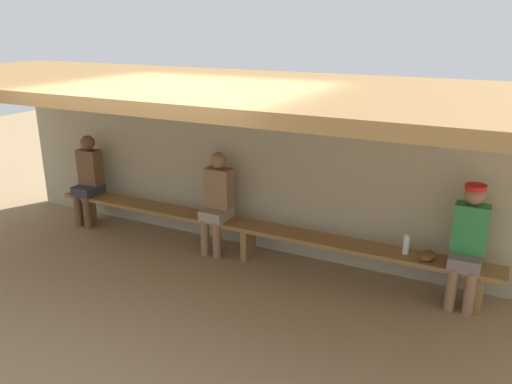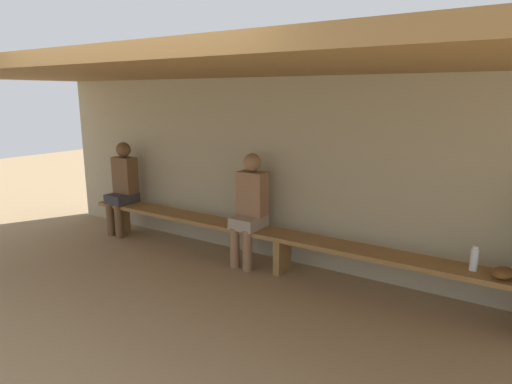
{
  "view_description": "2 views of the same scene",
  "coord_description": "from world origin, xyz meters",
  "px_view_note": "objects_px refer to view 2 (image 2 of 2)",
  "views": [
    {
      "loc": [
        2.79,
        -3.77,
        2.89
      ],
      "look_at": [
        0.34,
        1.09,
        1.08
      ],
      "focal_mm": 35.81,
      "sensor_mm": 36.0,
      "label": 1
    },
    {
      "loc": [
        2.35,
        -2.6,
        2.0
      ],
      "look_at": [
        -0.12,
        1.19,
        1.0
      ],
      "focal_mm": 30.89,
      "sensor_mm": 36.0,
      "label": 2
    }
  ],
  "objects_px": {
    "player_near_post": "(122,185)",
    "bench": "(282,240)",
    "water_bottle_orange": "(474,259)",
    "baseball_glove_dark_brown": "(503,273)",
    "player_shirtless_tan": "(250,205)"
  },
  "relations": [
    {
      "from": "player_shirtless_tan",
      "to": "player_near_post",
      "type": "bearing_deg",
      "value": 180.0
    },
    {
      "from": "bench",
      "to": "water_bottle_orange",
      "type": "distance_m",
      "value": 1.97
    },
    {
      "from": "bench",
      "to": "water_bottle_orange",
      "type": "relative_size",
      "value": 26.26
    },
    {
      "from": "water_bottle_orange",
      "to": "bench",
      "type": "bearing_deg",
      "value": -179.62
    },
    {
      "from": "bench",
      "to": "player_shirtless_tan",
      "type": "xyz_separation_m",
      "value": [
        -0.45,
        0.0,
        0.34
      ]
    },
    {
      "from": "player_shirtless_tan",
      "to": "baseball_glove_dark_brown",
      "type": "xyz_separation_m",
      "value": [
        2.65,
        -0.03,
        -0.22
      ]
    },
    {
      "from": "player_near_post",
      "to": "baseball_glove_dark_brown",
      "type": "relative_size",
      "value": 5.56
    },
    {
      "from": "baseball_glove_dark_brown",
      "to": "bench",
      "type": "bearing_deg",
      "value": -72.5
    },
    {
      "from": "bench",
      "to": "baseball_glove_dark_brown",
      "type": "height_order",
      "value": "baseball_glove_dark_brown"
    },
    {
      "from": "baseball_glove_dark_brown",
      "to": "player_shirtless_tan",
      "type": "bearing_deg",
      "value": -72.42
    },
    {
      "from": "player_near_post",
      "to": "bench",
      "type": "bearing_deg",
      "value": -0.07
    },
    {
      "from": "bench",
      "to": "player_near_post",
      "type": "distance_m",
      "value": 2.68
    },
    {
      "from": "bench",
      "to": "player_near_post",
      "type": "bearing_deg",
      "value": 179.93
    },
    {
      "from": "water_bottle_orange",
      "to": "baseball_glove_dark_brown",
      "type": "relative_size",
      "value": 0.95
    },
    {
      "from": "bench",
      "to": "player_shirtless_tan",
      "type": "relative_size",
      "value": 4.49
    }
  ]
}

